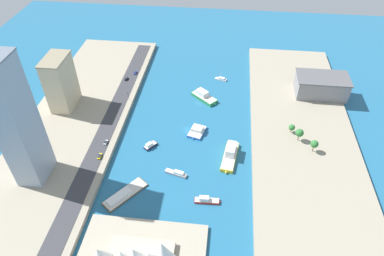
{
  "coord_description": "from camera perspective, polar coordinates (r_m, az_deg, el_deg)",
  "views": [
    {
      "loc": [
        -24.64,
        185.13,
        162.94
      ],
      "look_at": [
        -4.07,
        4.14,
        5.41
      ],
      "focal_mm": 32.64,
      "sensor_mm": 36.0,
      "label": 1
    }
  ],
  "objects": [
    {
      "name": "van_white",
      "position": [
        238.72,
        -13.93,
        -2.29
      ],
      "size": [
        2.03,
        4.38,
        1.45
      ],
      "color": "black",
      "rests_on": "road_strip"
    },
    {
      "name": "ferry_green_doubledeck",
      "position": [
        275.93,
        1.94,
        5.21
      ],
      "size": [
        22.03,
        20.71,
        6.39
      ],
      "color": "#2D8C4C",
      "rests_on": "ground_plane"
    },
    {
      "name": "catamaran_blue",
      "position": [
        244.37,
        0.84,
        -0.46
      ],
      "size": [
        13.33,
        16.77,
        4.44
      ],
      "color": "blue",
      "rests_on": "ground_plane"
    },
    {
      "name": "quay_west",
      "position": [
        251.72,
        17.62,
        -1.31
      ],
      "size": [
        70.0,
        240.0,
        3.41
      ],
      "primitive_type": "cube",
      "color": "#9E937F",
      "rests_on": "ground_plane"
    },
    {
      "name": "hatchback_blue",
      "position": [
        304.9,
        -9.26,
        8.94
      ],
      "size": [
        2.0,
        5.09,
        1.57
      ],
      "color": "black",
      "rests_on": "road_strip"
    },
    {
      "name": "tower_tall_glass",
      "position": [
        208.16,
        -26.71,
        0.66
      ],
      "size": [
        15.52,
        22.18,
        79.39
      ],
      "color": "#8C9EB2",
      "rests_on": "quay_east"
    },
    {
      "name": "yacht_sleek_gray",
      "position": [
        217.03,
        -2.56,
        -7.38
      ],
      "size": [
        15.09,
        6.83,
        3.15
      ],
      "color": "#999EA3",
      "rests_on": "ground_plane"
    },
    {
      "name": "sailboat_small_white",
      "position": [
        299.7,
        4.77,
        7.99
      ],
      "size": [
        10.7,
        5.65,
        9.46
      ],
      "color": "white",
      "rests_on": "ground_plane"
    },
    {
      "name": "ferry_yellow_fast",
      "position": [
        227.37,
        6.27,
        -4.25
      ],
      "size": [
        11.53,
        28.81,
        7.82
      ],
      "color": "yellow",
      "rests_on": "ground_plane"
    },
    {
      "name": "park_tree_cluster",
      "position": [
        240.64,
        17.66,
        -1.16
      ],
      "size": [
        16.78,
        21.93,
        9.17
      ],
      "color": "brown",
      "rests_on": "quay_west"
    },
    {
      "name": "tugboat_red",
      "position": [
        203.57,
        2.36,
        -11.71
      ],
      "size": [
        15.41,
        4.31,
        4.04
      ],
      "color": "red",
      "rests_on": "ground_plane"
    },
    {
      "name": "suv_black",
      "position": [
        297.98,
        -10.66,
        7.94
      ],
      "size": [
        2.12,
        4.79,
        1.59
      ],
      "color": "black",
      "rests_on": "road_strip"
    },
    {
      "name": "road_strip",
      "position": [
        257.09,
        -13.17,
        1.25
      ],
      "size": [
        11.73,
        228.0,
        0.15
      ],
      "primitive_type": "cube",
      "color": "#38383D",
      "rests_on": "quay_east"
    },
    {
      "name": "warehouse_low_gray",
      "position": [
        290.14,
        20.38,
        6.54
      ],
      "size": [
        39.51,
        23.46,
        15.48
      ],
      "color": "gray",
      "rests_on": "quay_west"
    },
    {
      "name": "patrol_launch_navy",
      "position": [
        235.52,
        -6.82,
        -2.83
      ],
      "size": [
        8.74,
        9.94,
        3.75
      ],
      "color": "#1E284C",
      "rests_on": "ground_plane"
    },
    {
      "name": "traffic_light_waterfront",
      "position": [
        272.16,
        -10.41,
        5.34
      ],
      "size": [
        0.36,
        0.36,
        6.5
      ],
      "color": "black",
      "rests_on": "quay_east"
    },
    {
      "name": "office_block_beige",
      "position": [
        270.93,
        -20.67,
        6.98
      ],
      "size": [
        15.08,
        26.07,
        39.62
      ],
      "color": "#C6B793",
      "rests_on": "quay_east"
    },
    {
      "name": "ground_plane",
      "position": [
        247.85,
        -0.83,
        -0.25
      ],
      "size": [
        440.0,
        440.0,
        0.0
      ],
      "primitive_type": "plane",
      "color": "#23668E"
    },
    {
      "name": "quay_east",
      "position": [
        266.97,
        -18.19,
        1.31
      ],
      "size": [
        70.0,
        240.0,
        3.41
      ],
      "primitive_type": "cube",
      "color": "#9E937F",
      "rests_on": "ground_plane"
    },
    {
      "name": "taxi_yellow_cab",
      "position": [
        230.12,
        -14.85,
        -4.47
      ],
      "size": [
        2.05,
        5.06,
        1.52
      ],
      "color": "black",
      "rests_on": "road_strip"
    },
    {
      "name": "barge_flat_brown",
      "position": [
        209.97,
        -11.19,
        -10.68
      ],
      "size": [
        23.73,
        27.24,
        3.03
      ],
      "color": "brown",
      "rests_on": "ground_plane"
    }
  ]
}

